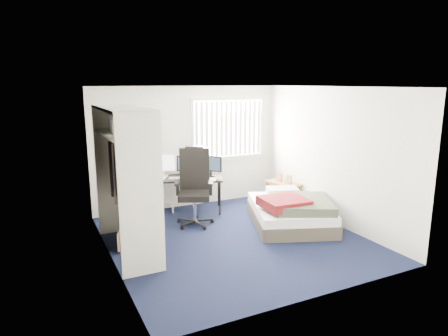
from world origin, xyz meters
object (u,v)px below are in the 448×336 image
desk (187,175)px  nightstand (283,185)px  bed (291,211)px  office_chair (195,194)px

desk → nightstand: bearing=-17.3°
nightstand → bed: nightstand is taller
office_chair → nightstand: size_ratio=1.76×
office_chair → bed: size_ratio=0.67×
office_chair → nightstand: 2.06m
desk → bed: (1.42, -1.60, -0.48)m
office_chair → nightstand: bearing=3.8°
office_chair → bed: 1.80m
desk → office_chair: (-0.13, -0.74, -0.20)m
nightstand → bed: bearing=-116.9°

